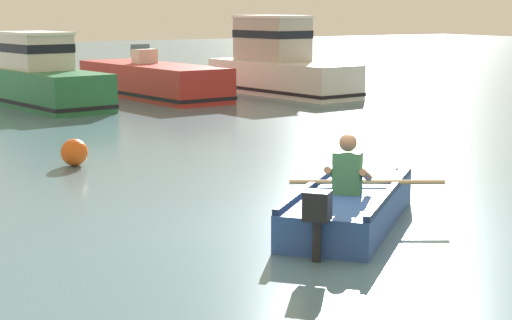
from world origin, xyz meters
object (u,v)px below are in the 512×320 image
at_px(moored_boat_red, 152,82).
at_px(mooring_buoy, 74,152).
at_px(rowboat_with_person, 351,205).
at_px(moored_boat_green, 41,79).
at_px(moored_boat_white, 279,65).

distance_m(moored_boat_red, mooring_buoy, 11.58).
distance_m(rowboat_with_person, moored_boat_red, 16.26).
bearing_deg(moored_boat_green, moored_boat_white, -4.45).
bearing_deg(mooring_buoy, rowboat_with_person, -74.86).
bearing_deg(rowboat_with_person, moored_boat_white, 59.80).
xyz_separation_m(rowboat_with_person, moored_boat_green, (0.86, 15.01, 0.53)).
bearing_deg(moored_boat_red, moored_boat_green, -170.76).
height_order(rowboat_with_person, mooring_buoy, rowboat_with_person).
distance_m(rowboat_with_person, mooring_buoy, 5.96).
relative_size(moored_boat_green, mooring_buoy, 11.34).
xyz_separation_m(moored_boat_green, mooring_buoy, (-2.42, -9.25, -0.54)).
height_order(moored_boat_red, moored_boat_white, moored_boat_white).
bearing_deg(moored_boat_green, rowboat_with_person, -93.27).
bearing_deg(moored_boat_white, moored_boat_green, 175.55).
bearing_deg(moored_boat_red, rowboat_with_person, -106.19).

